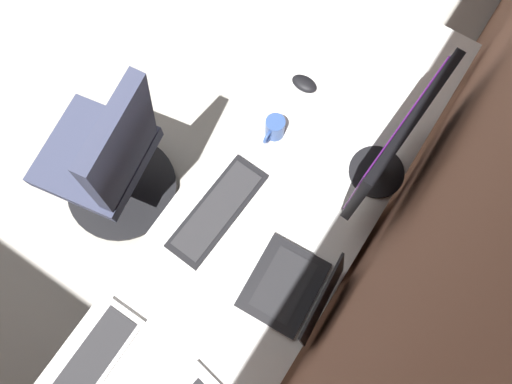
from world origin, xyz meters
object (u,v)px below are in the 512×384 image
Objects in this scene: mouse_main at (304,84)px; monitor_primary at (396,143)px; keyboard_main at (87,367)px; keyboard_spare at (217,211)px; coffee_mug at (275,128)px; drawer_pedestal at (292,214)px; laptop_left at (298,291)px; office_chair at (111,163)px.

monitor_primary is at bearing 68.30° from mouse_main.
keyboard_main and keyboard_spare have the same top height.
coffee_mug reaches higher than keyboard_main.
keyboard_spare is (0.24, -0.19, 0.39)m from drawer_pedestal.
keyboard_main is at bearing -37.62° from laptop_left.
keyboard_main is at bearing 39.52° from office_chair.
drawer_pedestal is 1.65× the size of keyboard_main.
drawer_pedestal is at bearing 109.29° from office_chair.
laptop_left reaches higher than mouse_main.
drawer_pedestal is at bearing 56.90° from coffee_mug.
coffee_mug is (-1.01, 0.05, 0.04)m from keyboard_main.
keyboard_spare is at bearing 92.32° from office_chair.
mouse_main is at bearing -150.75° from drawer_pedestal.
keyboard_spare is at bearing -102.69° from laptop_left.
keyboard_spare is 4.10× the size of mouse_main.
keyboard_spare is (-0.65, 0.05, 0.00)m from keyboard_main.
office_chair is (0.62, -0.56, -0.29)m from mouse_main.
laptop_left is 0.79m from mouse_main.
keyboard_main is (0.89, -0.24, 0.39)m from drawer_pedestal.
laptop_left reaches higher than keyboard_main.
drawer_pedestal is 6.21× the size of coffee_mug.
mouse_main is at bearing -176.89° from coffee_mug.
laptop_left is at bearing 86.19° from office_chair.
keyboard_main is 0.98× the size of keyboard_spare.
office_chair reaches higher than keyboard_spare.
mouse_main reaches higher than keyboard_spare.
laptop_left is at bearing 77.31° from keyboard_spare.
office_chair is at bearing -64.41° from monitor_primary.
coffee_mug reaches higher than drawer_pedestal.
drawer_pedestal is 1.39× the size of monitor_primary.
coffee_mug is (-0.12, -0.19, 0.43)m from drawer_pedestal.
drawer_pedestal is 0.72× the size of office_chair.
coffee_mug is at bearing 3.11° from mouse_main.
keyboard_main is 0.65m from keyboard_spare.
mouse_main reaches higher than keyboard_main.
mouse_main is at bearing -111.70° from monitor_primary.
coffee_mug is 0.76m from office_chair.
office_chair is (0.39, -0.57, -0.32)m from coffee_mug.
keyboard_spare is 3.81× the size of coffee_mug.
laptop_left is 1.01m from office_chair.
drawer_pedestal is 1.00m from keyboard_main.
mouse_main is (-1.25, 0.04, 0.01)m from keyboard_main.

